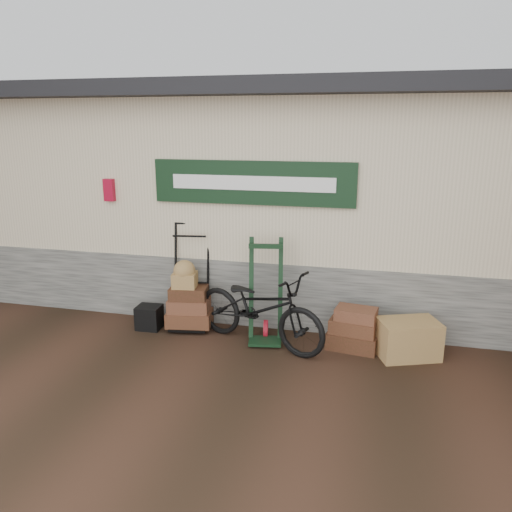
{
  "coord_description": "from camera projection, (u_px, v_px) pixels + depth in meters",
  "views": [
    {
      "loc": [
        1.24,
        -5.14,
        2.67
      ],
      "look_at": [
        -0.24,
        0.9,
        1.02
      ],
      "focal_mm": 35.0,
      "sensor_mm": 36.0,
      "label": 1
    }
  ],
  "objects": [
    {
      "name": "porter_trolley",
      "position": [
        191.0,
        275.0,
        6.66
      ],
      "size": [
        0.78,
        0.64,
        1.42
      ],
      "primitive_type": null,
      "rotation": [
        0.0,
        0.0,
        0.15
      ],
      "color": "black",
      "rests_on": "ground"
    },
    {
      "name": "green_barrow",
      "position": [
        266.0,
        291.0,
        6.19
      ],
      "size": [
        0.54,
        0.48,
        1.32
      ],
      "primitive_type": null,
      "rotation": [
        0.0,
        0.0,
        0.18
      ],
      "color": "black",
      "rests_on": "ground"
    },
    {
      "name": "station_building",
      "position": [
        297.0,
        192.0,
        7.95
      ],
      "size": [
        14.4,
        4.1,
        3.2
      ],
      "color": "#4C4C47",
      "rests_on": "ground"
    },
    {
      "name": "ground",
      "position": [
        257.0,
        361.0,
        5.79
      ],
      "size": [
        80.0,
        80.0,
        0.0
      ],
      "primitive_type": "plane",
      "color": "black",
      "rests_on": "ground"
    },
    {
      "name": "black_trunk",
      "position": [
        149.0,
        317.0,
        6.68
      ],
      "size": [
        0.33,
        0.28,
        0.32
      ],
      "primitive_type": "cube",
      "rotation": [
        0.0,
        0.0,
        0.04
      ],
      "color": "black",
      "rests_on": "ground"
    },
    {
      "name": "bicycle",
      "position": [
        259.0,
        304.0,
        6.1
      ],
      "size": [
        1.26,
        1.96,
        1.07
      ],
      "primitive_type": "imported",
      "rotation": [
        0.0,
        0.0,
        1.2
      ],
      "color": "black",
      "rests_on": "ground"
    },
    {
      "name": "suitcase_stack",
      "position": [
        353.0,
        328.0,
        6.06
      ],
      "size": [
        0.65,
        0.46,
        0.53
      ],
      "primitive_type": null,
      "rotation": [
        0.0,
        0.0,
        -0.15
      ],
      "color": "#352311",
      "rests_on": "ground"
    },
    {
      "name": "wicker_hamper",
      "position": [
        408.0,
        339.0,
        5.86
      ],
      "size": [
        0.8,
        0.66,
        0.44
      ],
      "primitive_type": "cube",
      "rotation": [
        0.0,
        0.0,
        0.37
      ],
      "color": "olive",
      "rests_on": "ground"
    }
  ]
}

